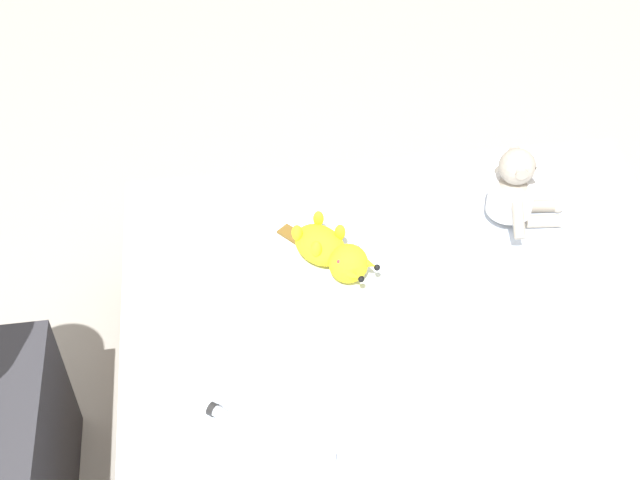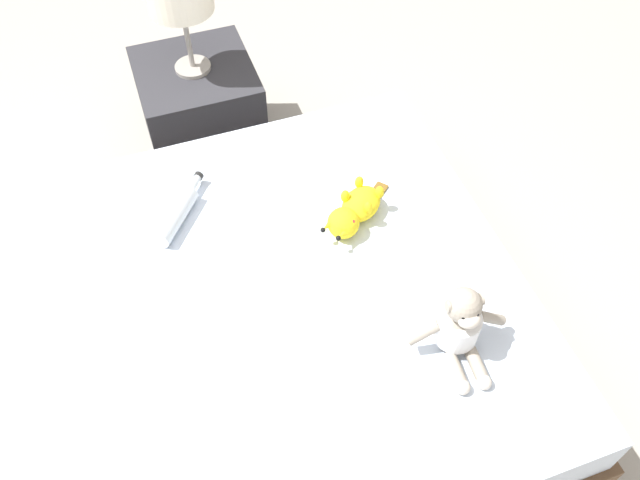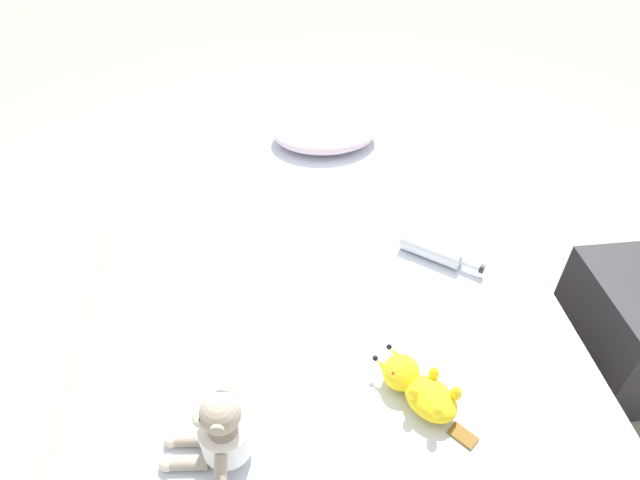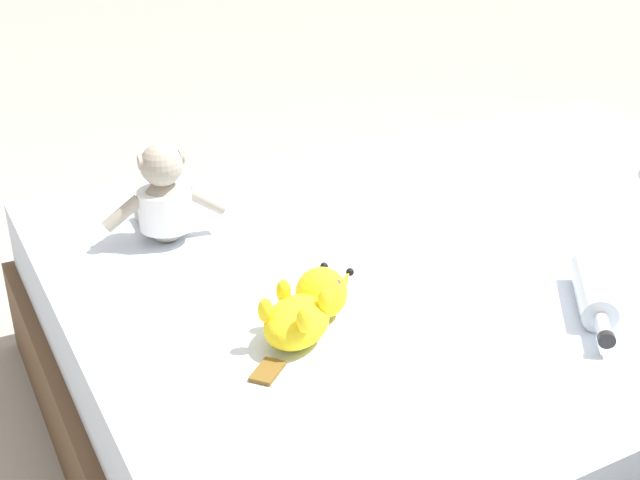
# 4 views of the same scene
# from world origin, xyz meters

# --- Properties ---
(ground_plane) EXTENTS (16.00, 16.00, 0.00)m
(ground_plane) POSITION_xyz_m (0.00, 0.00, 0.00)
(ground_plane) COLOR #9E998E
(bed) EXTENTS (1.49, 2.08, 0.43)m
(bed) POSITION_xyz_m (0.00, 0.00, 0.21)
(bed) COLOR brown
(bed) RESTS_ON ground_plane
(pillow) EXTENTS (0.47, 0.37, 0.11)m
(pillow) POSITION_xyz_m (0.10, 0.72, 0.49)
(pillow) COLOR silver
(pillow) RESTS_ON bed
(plush_monkey) EXTENTS (0.23, 0.29, 0.24)m
(plush_monkey) POSITION_xyz_m (-0.32, -0.71, 0.53)
(plush_monkey) COLOR #9E9384
(plush_monkey) RESTS_ON bed
(plush_yellow_creature) EXTENTS (0.24, 0.30, 0.10)m
(plush_yellow_creature) POSITION_xyz_m (0.19, -0.61, 0.48)
(plush_yellow_creature) COLOR yellow
(plush_yellow_creature) RESTS_ON bed
(glass_bottle) EXTENTS (0.26, 0.22, 0.07)m
(glass_bottle) POSITION_xyz_m (0.38, -0.08, 0.47)
(glass_bottle) COLOR silver
(glass_bottle) RESTS_ON bed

